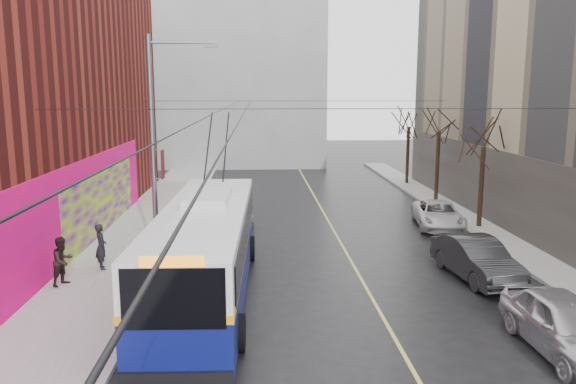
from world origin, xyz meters
name	(u,v)px	position (x,y,z in m)	size (l,w,h in m)	color
sidewalk_left	(126,255)	(-8.00, 12.00, 0.07)	(4.00, 60.00, 0.15)	gray
sidewalk_right	(514,248)	(9.00, 12.00, 0.07)	(2.00, 60.00, 0.15)	gray
lane_line	(340,241)	(1.50, 14.00, 0.00)	(0.12, 50.00, 0.01)	#BFB74C
building_far	(218,70)	(-6.00, 44.99, 9.02)	(20.50, 12.10, 18.00)	gray
streetlight_pole	(157,147)	(-6.14, 10.00, 4.85)	(2.65, 0.60, 9.00)	slate
catenary_wires	(252,107)	(-2.54, 14.77, 6.25)	(18.00, 60.00, 0.22)	black
tree_near	(485,132)	(9.00, 16.00, 4.98)	(3.20, 3.20, 6.40)	black
tree_mid	(440,119)	(9.00, 23.00, 5.25)	(3.20, 3.20, 6.68)	black
tree_far	(409,116)	(9.00, 30.00, 5.14)	(3.20, 3.20, 6.57)	black
pigeons_flying	(245,99)	(-2.79, 10.05, 6.66)	(5.86, 1.11, 0.87)	slate
trolleybus	(206,249)	(-4.12, 7.01, 1.68)	(3.28, 12.87, 6.05)	#0B1157
parked_car_a	(565,325)	(5.80, 2.21, 0.80)	(1.88, 4.68, 1.60)	#BAB9BF
parked_car_b	(476,259)	(5.80, 8.31, 0.77)	(1.63, 4.68, 1.54)	#28282B
parked_car_c	(438,215)	(7.00, 16.47, 0.66)	(2.20, 4.76, 1.32)	silver
following_car	(233,208)	(-3.68, 17.97, 0.83)	(1.97, 4.89, 1.67)	silver
pedestrian_a	(101,246)	(-8.40, 9.85, 1.04)	(0.65, 0.43, 1.79)	black
pedestrian_b	(63,261)	(-9.26, 8.07, 1.03)	(0.85, 0.66, 1.75)	black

